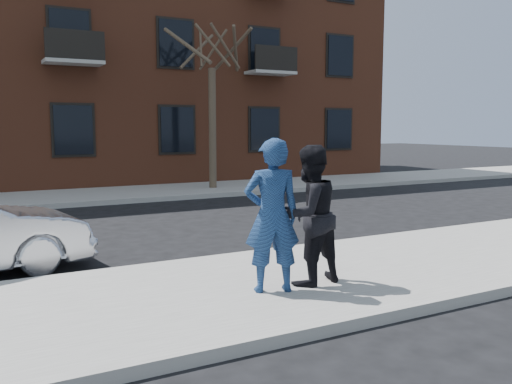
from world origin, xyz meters
TOP-DOWN VIEW (x-y plane):
  - ground at (0.00, 0.00)m, footprint 100.00×100.00m
  - near_sidewalk at (0.00, -0.25)m, footprint 50.00×3.50m
  - near_curb at (0.00, 1.55)m, footprint 50.00×0.10m
  - far_sidewalk at (0.00, 11.25)m, footprint 50.00×3.50m
  - far_curb at (0.00, 9.45)m, footprint 50.00×0.10m
  - apartment_building at (2.00, 18.00)m, footprint 24.30×10.30m
  - street_tree at (4.50, 11.00)m, footprint 3.60×3.60m
  - man_hoodie at (0.23, -0.63)m, footprint 0.85×0.69m
  - man_peacoat at (0.86, -0.56)m, footprint 1.04×0.87m

SIDE VIEW (x-z plane):
  - ground at x=0.00m, z-range 0.00..0.00m
  - near_sidewalk at x=0.00m, z-range 0.00..0.15m
  - near_curb at x=0.00m, z-range 0.00..0.15m
  - far_sidewalk at x=0.00m, z-range 0.00..0.15m
  - far_curb at x=0.00m, z-range 0.00..0.15m
  - man_peacoat at x=0.86m, z-range 0.15..2.08m
  - man_hoodie at x=0.23m, z-range 0.15..2.18m
  - street_tree at x=4.50m, z-range 2.12..8.92m
  - apartment_building at x=2.00m, z-range 0.01..12.31m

